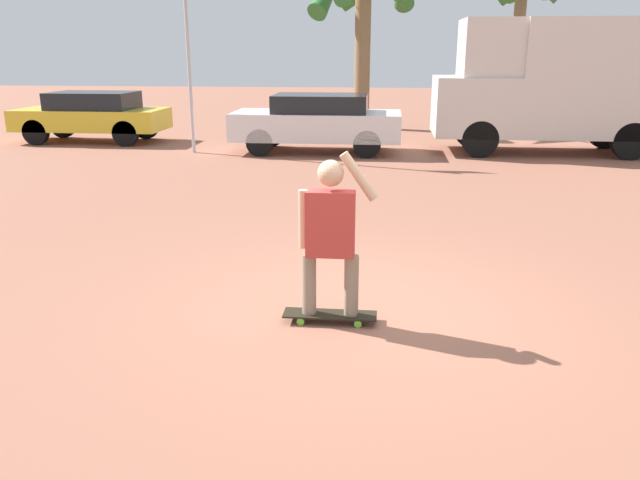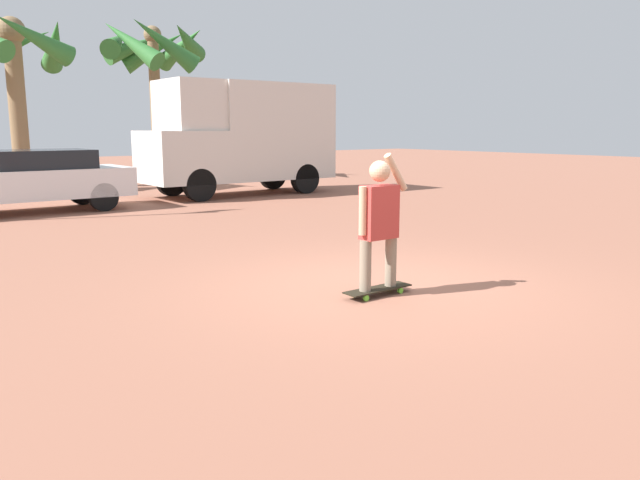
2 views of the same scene
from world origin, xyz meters
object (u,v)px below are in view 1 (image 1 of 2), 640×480
object	(u,v)px
parked_car_yellow	(92,115)
camper_van	(557,82)
skateboard	(330,315)
person_skateboarder	(330,228)
flagpole	(190,12)
parked_car_white	(318,121)

from	to	relation	value
parked_car_yellow	camper_van	bearing A→B (deg)	-3.29
camper_van	parked_car_yellow	bearing A→B (deg)	176.71
skateboard	camper_van	distance (m)	12.31
person_skateboarder	camper_van	size ratio (longest dim) A/B	0.28
camper_van	parked_car_yellow	size ratio (longest dim) A/B	1.37
parked_car_yellow	flagpole	xyz separation A→B (m)	(3.61, -1.65, 2.71)
flagpole	parked_car_yellow	bearing A→B (deg)	155.38
flagpole	skateboard	bearing A→B (deg)	-66.93
skateboard	camper_van	bearing A→B (deg)	66.72
parked_car_white	flagpole	world-z (taller)	flagpole
camper_van	parked_car_yellow	distance (m)	12.86
person_skateboarder	flagpole	xyz separation A→B (m)	(-4.38, 10.28, 2.51)
person_skateboarder	parked_car_yellow	distance (m)	14.36
parked_car_white	parked_car_yellow	world-z (taller)	parked_car_white
person_skateboarder	parked_car_yellow	xyz separation A→B (m)	(-7.98, 11.93, -0.19)
camper_van	flagpole	xyz separation A→B (m)	(-9.20, -0.92, 1.67)
person_skateboarder	parked_car_white	distance (m)	10.78
parked_car_yellow	flagpole	world-z (taller)	flagpole
parked_car_white	skateboard	bearing A→B (deg)	-83.28
skateboard	flagpole	bearing A→B (deg)	113.07
person_skateboarder	camper_van	distance (m)	12.22
flagpole	camper_van	bearing A→B (deg)	5.70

